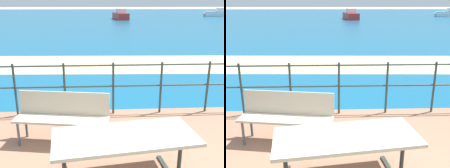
{
  "view_description": "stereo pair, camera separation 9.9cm",
  "coord_description": "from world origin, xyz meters",
  "views": [
    {
      "loc": [
        -0.31,
        -2.61,
        2.3
      ],
      "look_at": [
        -0.01,
        2.77,
        0.59
      ],
      "focal_mm": 41.71,
      "sensor_mm": 36.0,
      "label": 1
    },
    {
      "loc": [
        -0.21,
        -2.62,
        2.3
      ],
      "look_at": [
        -0.01,
        2.77,
        0.59
      ],
      "focal_mm": 41.71,
      "sensor_mm": 36.0,
      "label": 2
    }
  ],
  "objects": [
    {
      "name": "sea_water",
      "position": [
        0.0,
        40.0,
        0.01
      ],
      "size": [
        90.0,
        90.0,
        0.01
      ],
      "primitive_type": "cube",
      "color": "#145B84",
      "rests_on": "ground"
    },
    {
      "name": "beach_strip",
      "position": [
        0.0,
        7.21,
        0.01
      ],
      "size": [
        54.08,
        5.37,
        0.01
      ],
      "primitive_type": "cube",
      "rotation": [
        0.0,
        0.0,
        -0.04
      ],
      "color": "tan",
      "rests_on": "ground"
    },
    {
      "name": "picnic_table",
      "position": [
        -0.02,
        -0.0,
        0.65
      ],
      "size": [
        1.79,
        1.53,
        0.8
      ],
      "rotation": [
        0.0,
        0.0,
        0.13
      ],
      "color": "#BCAD93",
      "rests_on": "patio_paving"
    },
    {
      "name": "park_bench",
      "position": [
        -0.89,
        1.32,
        0.57
      ],
      "size": [
        1.57,
        0.64,
        0.84
      ],
      "rotation": [
        0.0,
        0.0,
        -0.16
      ],
      "color": "#BCAD93",
      "rests_on": "patio_paving"
    },
    {
      "name": "railing_fence",
      "position": [
        0.0,
        2.41,
        0.73
      ],
      "size": [
        5.94,
        0.04,
        1.09
      ],
      "color": "#2D3833",
      "rests_on": "patio_paving"
    },
    {
      "name": "boat_near",
      "position": [
        2.92,
        33.96,
        0.54
      ],
      "size": [
        1.97,
        5.33,
        1.44
      ],
      "rotation": [
        0.0,
        0.0,
        1.68
      ],
      "color": "red",
      "rests_on": "sea_water"
    },
    {
      "name": "boat_mid",
      "position": [
        19.41,
        40.39,
        0.47
      ],
      "size": [
        4.72,
        1.57,
        1.32
      ],
      "rotation": [
        0.0,
        0.0,
        3.05
      ],
      "color": "silver",
      "rests_on": "sea_water"
    }
  ]
}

